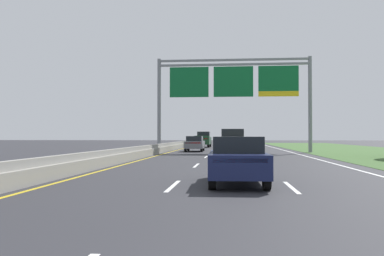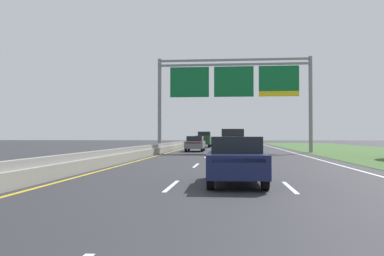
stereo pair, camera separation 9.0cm
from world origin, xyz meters
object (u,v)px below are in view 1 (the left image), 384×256
car_gold_centre_lane_suv (233,142)px  car_navy_centre_lane_sedan (237,159)px  car_grey_left_lane_sedan (195,143)px  overhead_sign_gantry (233,85)px  pickup_truck_darkgreen (203,140)px

car_gold_centre_lane_suv → car_navy_centre_lane_sedan: bearing=-179.5°
car_grey_left_lane_sedan → car_navy_centre_lane_sedan: size_ratio=0.99×
car_gold_centre_lane_suv → car_navy_centre_lane_sedan: car_gold_centre_lane_suv is taller
overhead_sign_gantry → car_navy_centre_lane_sedan: 26.87m
pickup_truck_darkgreen → car_grey_left_lane_sedan: size_ratio=1.23×
overhead_sign_gantry → car_navy_centre_lane_sedan: (-0.10, -26.25, -5.73)m
pickup_truck_darkgreen → car_navy_centre_lane_sedan: 43.96m
car_grey_left_lane_sedan → car_navy_centre_lane_sedan: 28.35m
car_navy_centre_lane_sedan → car_gold_centre_lane_suv: bearing=-1.1°
overhead_sign_gantry → pickup_truck_darkgreen: 18.81m
car_gold_centre_lane_suv → overhead_sign_gantry: bearing=-0.5°
car_gold_centre_lane_suv → car_navy_centre_lane_sedan: (0.03, -17.88, -0.28)m
pickup_truck_darkgreen → car_navy_centre_lane_sedan: bearing=-174.1°
car_grey_left_lane_sedan → car_navy_centre_lane_sedan: same height
pickup_truck_darkgreen → car_gold_centre_lane_suv: (3.96, -25.90, 0.02)m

